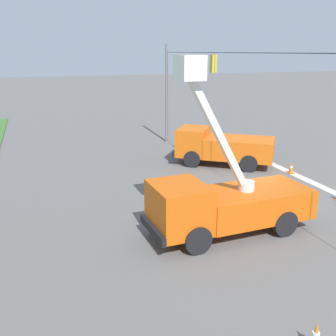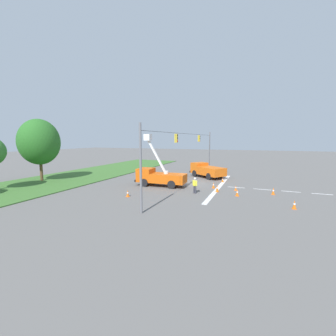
{
  "view_description": "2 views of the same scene",
  "coord_description": "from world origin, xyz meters",
  "px_view_note": "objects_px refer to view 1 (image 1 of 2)",
  "views": [
    {
      "loc": [
        -14.97,
        9.53,
        6.67
      ],
      "look_at": [
        2.32,
        3.57,
        1.22
      ],
      "focal_mm": 42.0,
      "sensor_mm": 36.0,
      "label": 1
    },
    {
      "loc": [
        -28.37,
        -8.59,
        5.93
      ],
      "look_at": [
        -0.83,
        2.65,
        2.09
      ],
      "focal_mm": 24.0,
      "sensor_mm": 36.0,
      "label": 2
    }
  ],
  "objects_px": {
    "traffic_cone_lane_edge_b": "(291,168)",
    "utility_truck_support_near": "(222,146)",
    "traffic_cone_mid_left": "(316,336)",
    "utility_truck_bucket_lift": "(224,201)"
  },
  "relations": [
    {
      "from": "utility_truck_bucket_lift",
      "to": "traffic_cone_mid_left",
      "type": "xyz_separation_m",
      "value": [
        -6.2,
        0.74,
        -0.95
      ]
    },
    {
      "from": "utility_truck_bucket_lift",
      "to": "traffic_cone_lane_edge_b",
      "type": "distance_m",
      "value": 9.18
    },
    {
      "from": "traffic_cone_mid_left",
      "to": "utility_truck_bucket_lift",
      "type": "bearing_deg",
      "value": -6.84
    },
    {
      "from": "traffic_cone_mid_left",
      "to": "traffic_cone_lane_edge_b",
      "type": "height_order",
      "value": "traffic_cone_mid_left"
    },
    {
      "from": "utility_truck_support_near",
      "to": "traffic_cone_lane_edge_b",
      "type": "xyz_separation_m",
      "value": [
        -2.98,
        -2.92,
        -0.83
      ]
    },
    {
      "from": "traffic_cone_mid_left",
      "to": "utility_truck_support_near",
      "type": "bearing_deg",
      "value": -18.51
    },
    {
      "from": "utility_truck_support_near",
      "to": "traffic_cone_mid_left",
      "type": "distance_m",
      "value": 15.68
    },
    {
      "from": "utility_truck_support_near",
      "to": "traffic_cone_mid_left",
      "type": "height_order",
      "value": "utility_truck_support_near"
    },
    {
      "from": "utility_truck_bucket_lift",
      "to": "traffic_cone_mid_left",
      "type": "height_order",
      "value": "utility_truck_bucket_lift"
    },
    {
      "from": "traffic_cone_lane_edge_b",
      "to": "utility_truck_support_near",
      "type": "bearing_deg",
      "value": 44.47
    }
  ]
}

